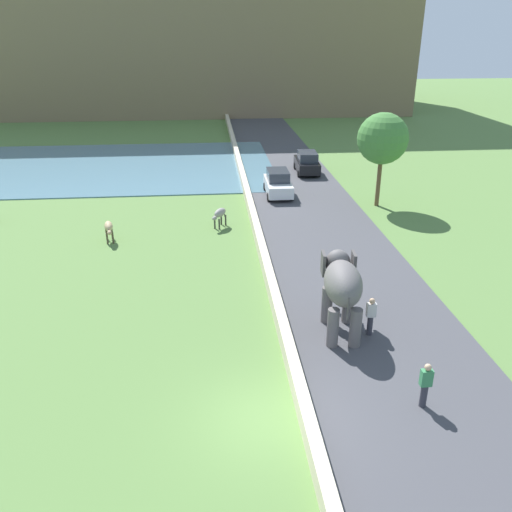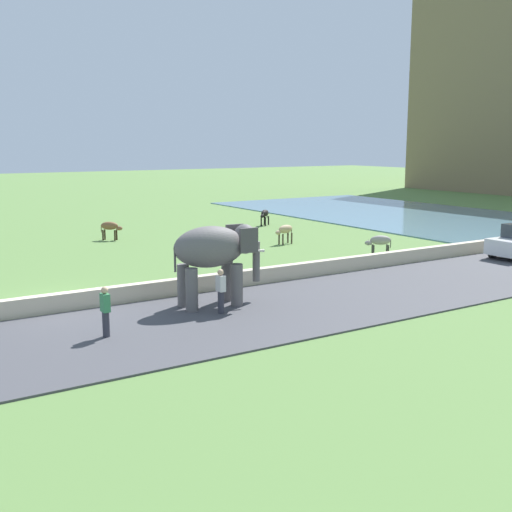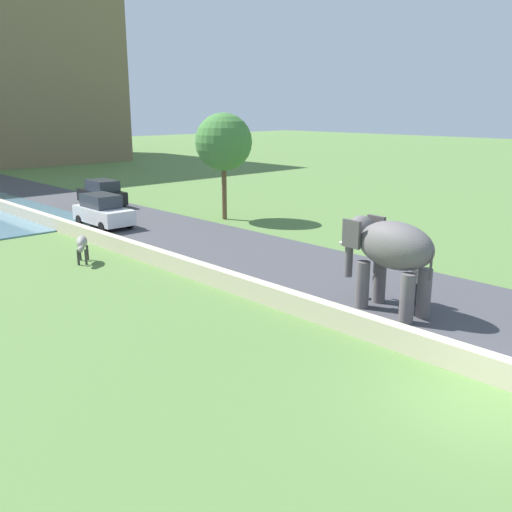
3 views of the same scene
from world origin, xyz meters
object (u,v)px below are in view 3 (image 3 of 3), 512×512
car_white (103,211)px  person_beside_elephant (417,281)px  car_black (102,194)px  cow_grey (82,244)px  elephant (389,250)px

car_white → person_beside_elephant: bearing=-86.5°
person_beside_elephant → car_white: bearing=93.5°
car_black → cow_grey: bearing=-122.0°
car_white → cow_grey: 7.43m
person_beside_elephant → cow_grey: bearing=113.3°
elephant → person_beside_elephant: 1.66m
elephant → person_beside_elephant: size_ratio=2.16×
elephant → cow_grey: (-4.32, 12.18, -1.20)m
car_black → cow_grey: 14.05m
elephant → cow_grey: elephant is taller
person_beside_elephant → cow_grey: size_ratio=1.20×
person_beside_elephant → car_white: (-1.13, 18.65, 0.03)m
elephant → person_beside_elephant: (1.11, -0.41, -1.16)m
elephant → cow_grey: 12.98m
cow_grey → elephant: bearing=-70.5°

